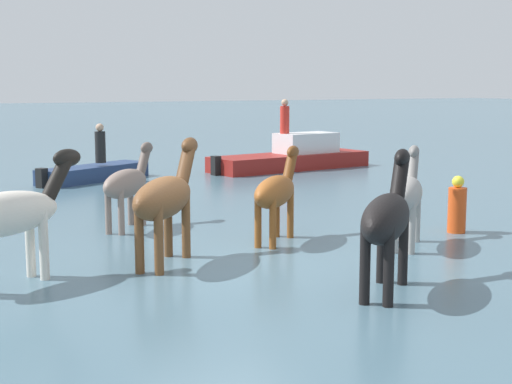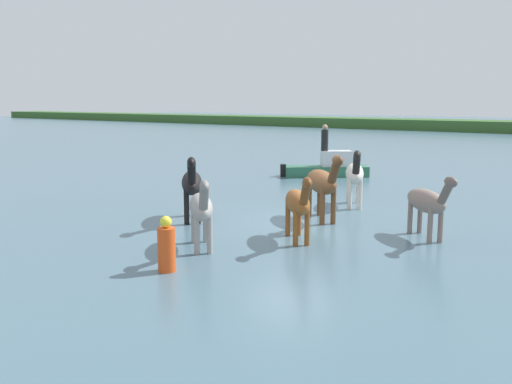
{
  "view_description": "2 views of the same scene",
  "coord_description": "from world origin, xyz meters",
  "px_view_note": "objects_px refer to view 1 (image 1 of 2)",
  "views": [
    {
      "loc": [
        -10.78,
        4.9,
        2.94
      ],
      "look_at": [
        0.3,
        -0.79,
        1.13
      ],
      "focal_mm": 52.21,
      "sensor_mm": 36.0,
      "label": 1
    },
    {
      "loc": [
        8.17,
        -13.07,
        3.43
      ],
      "look_at": [
        -0.77,
        -0.67,
        0.89
      ],
      "focal_mm": 38.96,
      "sensor_mm": 36.0,
      "label": 2
    }
  ],
  "objects_px": {
    "horse_dark_mare": "(387,218)",
    "horse_mid_herd": "(276,192)",
    "horse_dun_straggler": "(165,198)",
    "boat_motor_center": "(93,176)",
    "person_boatman_standing": "(285,118)",
    "person_spotter_bow": "(100,145)",
    "horse_rear_stallion": "(408,194)",
    "horse_lead": "(8,214)",
    "boat_skiff_near": "(293,159)",
    "horse_gray_outer": "(127,183)",
    "buoy_channel_marker": "(457,207)"
  },
  "relations": [
    {
      "from": "horse_lead",
      "to": "boat_skiff_near",
      "type": "xyz_separation_m",
      "value": [
        11.23,
        -11.29,
        -0.73
      ]
    },
    {
      "from": "horse_mid_herd",
      "to": "buoy_channel_marker",
      "type": "bearing_deg",
      "value": -55.99
    },
    {
      "from": "person_spotter_bow",
      "to": "person_boatman_standing",
      "type": "height_order",
      "value": "person_boatman_standing"
    },
    {
      "from": "horse_mid_herd",
      "to": "horse_dark_mare",
      "type": "bearing_deg",
      "value": -136.53
    },
    {
      "from": "person_boatman_standing",
      "to": "buoy_channel_marker",
      "type": "bearing_deg",
      "value": 167.82
    },
    {
      "from": "horse_dark_mare",
      "to": "horse_gray_outer",
      "type": "height_order",
      "value": "horse_dark_mare"
    },
    {
      "from": "horse_rear_stallion",
      "to": "boat_motor_center",
      "type": "relative_size",
      "value": 0.49
    },
    {
      "from": "horse_rear_stallion",
      "to": "boat_skiff_near",
      "type": "xyz_separation_m",
      "value": [
        11.79,
        -4.44,
        -0.64
      ]
    },
    {
      "from": "horse_mid_herd",
      "to": "person_boatman_standing",
      "type": "distance_m",
      "value": 12.13
    },
    {
      "from": "horse_dark_mare",
      "to": "boat_motor_center",
      "type": "distance_m",
      "value": 14.1
    },
    {
      "from": "boat_motor_center",
      "to": "person_boatman_standing",
      "type": "relative_size",
      "value": 3.2
    },
    {
      "from": "person_spotter_bow",
      "to": "horse_dun_straggler",
      "type": "bearing_deg",
      "value": 169.9
    },
    {
      "from": "horse_dun_straggler",
      "to": "boat_skiff_near",
      "type": "xyz_separation_m",
      "value": [
        11.04,
        -8.8,
        -0.77
      ]
    },
    {
      "from": "horse_rear_stallion",
      "to": "boat_motor_center",
      "type": "xyz_separation_m",
      "value": [
        11.79,
        2.63,
        -0.82
      ]
    },
    {
      "from": "horse_dark_mare",
      "to": "horse_lead",
      "type": "bearing_deg",
      "value": 106.36
    },
    {
      "from": "person_spotter_bow",
      "to": "person_boatman_standing",
      "type": "distance_m",
      "value": 6.63
    },
    {
      "from": "buoy_channel_marker",
      "to": "horse_dark_mare",
      "type": "bearing_deg",
      "value": 126.15
    },
    {
      "from": "horse_rear_stallion",
      "to": "person_spotter_bow",
      "type": "distance_m",
      "value": 11.84
    },
    {
      "from": "boat_skiff_near",
      "to": "person_boatman_standing",
      "type": "xyz_separation_m",
      "value": [
        0.11,
        0.28,
        1.45
      ]
    },
    {
      "from": "person_boatman_standing",
      "to": "buoy_channel_marker",
      "type": "relative_size",
      "value": 1.04
    },
    {
      "from": "horse_rear_stallion",
      "to": "buoy_channel_marker",
      "type": "bearing_deg",
      "value": -27.33
    },
    {
      "from": "horse_gray_outer",
      "to": "boat_skiff_near",
      "type": "height_order",
      "value": "horse_gray_outer"
    },
    {
      "from": "horse_rear_stallion",
      "to": "boat_motor_center",
      "type": "height_order",
      "value": "horse_rear_stallion"
    },
    {
      "from": "boat_skiff_near",
      "to": "person_boatman_standing",
      "type": "height_order",
      "value": "person_boatman_standing"
    },
    {
      "from": "horse_dun_straggler",
      "to": "boat_motor_center",
      "type": "height_order",
      "value": "horse_dun_straggler"
    },
    {
      "from": "horse_rear_stallion",
      "to": "buoy_channel_marker",
      "type": "distance_m",
      "value": 1.86
    },
    {
      "from": "person_spotter_bow",
      "to": "horse_rear_stallion",
      "type": "bearing_deg",
      "value": -168.13
    },
    {
      "from": "horse_dark_mare",
      "to": "horse_mid_herd",
      "type": "xyz_separation_m",
      "value": [
        3.71,
        -0.26,
        -0.12
      ]
    },
    {
      "from": "horse_gray_outer",
      "to": "person_spotter_bow",
      "type": "distance_m",
      "value": 7.83
    },
    {
      "from": "boat_skiff_near",
      "to": "person_boatman_standing",
      "type": "distance_m",
      "value": 1.48
    },
    {
      "from": "horse_lead",
      "to": "horse_mid_herd",
      "type": "relative_size",
      "value": 1.26
    },
    {
      "from": "horse_lead",
      "to": "horse_gray_outer",
      "type": "xyz_separation_m",
      "value": [
        3.36,
        -2.84,
        -0.13
      ]
    },
    {
      "from": "person_spotter_bow",
      "to": "horse_gray_outer",
      "type": "bearing_deg",
      "value": 168.37
    },
    {
      "from": "boat_skiff_near",
      "to": "horse_rear_stallion",
      "type": "bearing_deg",
      "value": -119.36
    },
    {
      "from": "horse_rear_stallion",
      "to": "horse_gray_outer",
      "type": "xyz_separation_m",
      "value": [
        3.91,
        4.01,
        -0.04
      ]
    },
    {
      "from": "horse_dark_mare",
      "to": "person_boatman_standing",
      "type": "xyz_separation_m",
      "value": [
        14.17,
        -6.34,
        0.7
      ]
    },
    {
      "from": "horse_lead",
      "to": "boat_motor_center",
      "type": "height_order",
      "value": "horse_lead"
    },
    {
      "from": "horse_rear_stallion",
      "to": "horse_dun_straggler",
      "type": "xyz_separation_m",
      "value": [
        0.75,
        4.36,
        0.13
      ]
    },
    {
      "from": "horse_dun_straggler",
      "to": "horse_rear_stallion",
      "type": "bearing_deg",
      "value": -57.56
    },
    {
      "from": "person_boatman_standing",
      "to": "horse_dark_mare",
      "type": "bearing_deg",
      "value": 155.91
    },
    {
      "from": "horse_lead",
      "to": "buoy_channel_marker",
      "type": "relative_size",
      "value": 2.07
    },
    {
      "from": "horse_dark_mare",
      "to": "person_spotter_bow",
      "type": "bearing_deg",
      "value": 48.57
    },
    {
      "from": "horse_gray_outer",
      "to": "boat_motor_center",
      "type": "distance_m",
      "value": 8.03
    },
    {
      "from": "person_spotter_bow",
      "to": "person_boatman_standing",
      "type": "xyz_separation_m",
      "value": [
        0.32,
        -6.59,
        0.67
      ]
    },
    {
      "from": "horse_mid_herd",
      "to": "horse_gray_outer",
      "type": "bearing_deg",
      "value": 87.68
    },
    {
      "from": "horse_dark_mare",
      "to": "boat_motor_center",
      "type": "xyz_separation_m",
      "value": [
        14.06,
        0.45,
        -0.92
      ]
    },
    {
      "from": "horse_dark_mare",
      "to": "boat_skiff_near",
      "type": "xyz_separation_m",
      "value": [
        14.06,
        -6.62,
        -0.75
      ]
    },
    {
      "from": "person_spotter_bow",
      "to": "buoy_channel_marker",
      "type": "relative_size",
      "value": 1.04
    },
    {
      "from": "horse_rear_stallion",
      "to": "horse_dark_mare",
      "type": "bearing_deg",
      "value": -179.56
    },
    {
      "from": "horse_dark_mare",
      "to": "horse_rear_stallion",
      "type": "xyz_separation_m",
      "value": [
        2.27,
        -2.18,
        -0.1
      ]
    }
  ]
}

